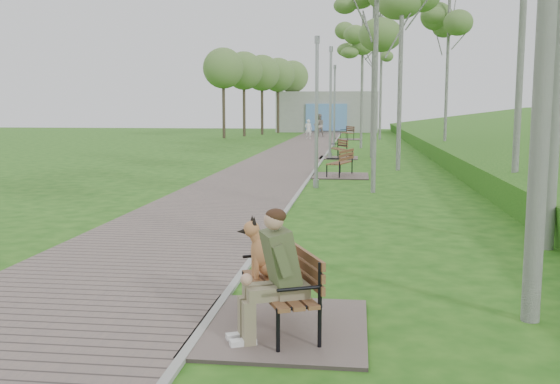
{
  "coord_description": "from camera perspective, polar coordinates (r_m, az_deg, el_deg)",
  "views": [
    {
      "loc": [
        1.64,
        -12.89,
        2.39
      ],
      "look_at": [
        0.47,
        -3.58,
        1.12
      ],
      "focal_mm": 40.0,
      "sensor_mm": 36.0,
      "label": 1
    }
  ],
  "objects": [
    {
      "name": "pedestrian_far",
      "position": [
        51.89,
        3.59,
        6.09
      ],
      "size": [
        1.09,
        0.95,
        1.91
      ],
      "primitive_type": "imported",
      "rotation": [
        0.0,
        0.0,
        3.42
      ],
      "color": "gray",
      "rests_on": "ground"
    },
    {
      "name": "bench_far",
      "position": [
        47.94,
        6.15,
        5.07
      ],
      "size": [
        2.05,
        2.28,
        1.26
      ],
      "color": "#70605B",
      "rests_on": "ground"
    },
    {
      "name": "kerb",
      "position": [
        34.51,
        4.43,
        3.74
      ],
      "size": [
        0.1,
        67.0,
        0.05
      ],
      "primitive_type": "cube",
      "color": "#999993",
      "rests_on": "ground"
    },
    {
      "name": "lamp_post_near",
      "position": [
        18.67,
        3.36,
        6.76
      ],
      "size": [
        0.17,
        0.17,
        4.48
      ],
      "color": "#93959A",
      "rests_on": "ground"
    },
    {
      "name": "bench_second",
      "position": [
        22.03,
        5.49,
        2.0
      ],
      "size": [
        1.93,
        2.15,
        1.19
      ],
      "color": "#70605B",
      "rests_on": "ground"
    },
    {
      "name": "ground",
      "position": [
        13.21,
        -0.08,
        -2.73
      ],
      "size": [
        120.0,
        120.0,
        0.0
      ],
      "primitive_type": "plane",
      "color": "#1F5513",
      "rests_on": "ground"
    },
    {
      "name": "walkway",
      "position": [
        34.64,
        1.53,
        3.76
      ],
      "size": [
        3.5,
        67.0,
        0.04
      ],
      "primitive_type": "cube",
      "color": "#70605B",
      "rests_on": "ground"
    },
    {
      "name": "birch_mid_b",
      "position": [
        31.0,
        15.23,
        15.85
      ],
      "size": [
        2.4,
        2.4,
        8.83
      ],
      "color": "silver",
      "rests_on": "ground"
    },
    {
      "name": "birch_far_b",
      "position": [
        38.04,
        7.58,
        13.65
      ],
      "size": [
        2.27,
        2.27,
        8.13
      ],
      "color": "silver",
      "rests_on": "ground"
    },
    {
      "name": "pedestrian_near",
      "position": [
        48.07,
        2.61,
        5.74
      ],
      "size": [
        0.57,
        0.39,
        1.52
      ],
      "primitive_type": "imported",
      "rotation": [
        0.0,
        0.0,
        3.09
      ],
      "color": "white",
      "rests_on": "ground"
    },
    {
      "name": "building_north",
      "position": [
        63.94,
        4.38,
        7.31
      ],
      "size": [
        10.0,
        5.2,
        4.0
      ],
      "color": "#9E9E99",
      "rests_on": "ground"
    },
    {
      "name": "bench_main",
      "position": [
        6.78,
        -0.64,
        -8.94
      ],
      "size": [
        1.84,
        2.04,
        1.6
      ],
      "color": "#70605B",
      "rests_on": "ground"
    },
    {
      "name": "lamp_post_third",
      "position": [
        39.24,
        5.0,
        7.6
      ],
      "size": [
        0.19,
        0.19,
        5.03
      ],
      "color": "#93959A",
      "rests_on": "ground"
    },
    {
      "name": "birch_distant_a",
      "position": [
        48.46,
        9.29,
        13.69
      ],
      "size": [
        2.46,
        2.46,
        9.6
      ],
      "color": "silver",
      "rests_on": "ground"
    },
    {
      "name": "birch_mid_c",
      "position": [
        30.76,
        8.69,
        16.19
      ],
      "size": [
        2.9,
        2.9,
        8.89
      ],
      "color": "silver",
      "rests_on": "ground"
    },
    {
      "name": "bench_third",
      "position": [
        30.03,
        5.33,
        3.49
      ],
      "size": [
        1.81,
        2.02,
        1.11
      ],
      "color": "#70605B",
      "rests_on": "ground"
    },
    {
      "name": "lamp_post_second",
      "position": [
        29.41,
        4.63,
        7.75
      ],
      "size": [
        0.2,
        0.2,
        5.21
      ],
      "color": "#93959A",
      "rests_on": "ground"
    }
  ]
}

